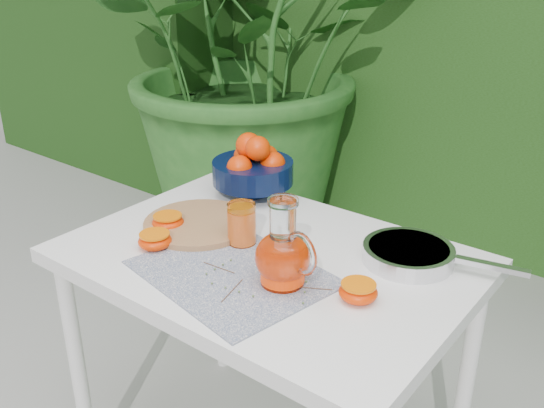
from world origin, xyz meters
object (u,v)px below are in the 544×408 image
Objects in this scene: juice_pitcher at (283,255)px; saute_pan at (410,253)px; white_table at (267,282)px; fruit_bowl at (254,167)px; cutting_board at (199,224)px.

saute_pan is at bearing 56.58° from juice_pitcher.
fruit_bowl reaches higher than white_table.
juice_pitcher is at bearing -43.58° from fruit_bowl.
cutting_board is 0.29m from fruit_bowl.
fruit_bowl is at bearing 136.42° from juice_pitcher.
fruit_bowl is at bearing 96.00° from cutting_board.
fruit_bowl reaches higher than saute_pan.
white_table is 3.33× the size of cutting_board.
fruit_bowl is (-0.27, 0.28, 0.17)m from white_table.
juice_pitcher is at bearing -37.81° from white_table.
white_table is at bearing -1.04° from cutting_board.
saute_pan is at bearing 18.04° from cutting_board.
white_table is 0.26m from cutting_board.
white_table is 4.78× the size of juice_pitcher.
saute_pan is (0.18, 0.27, -0.05)m from juice_pitcher.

